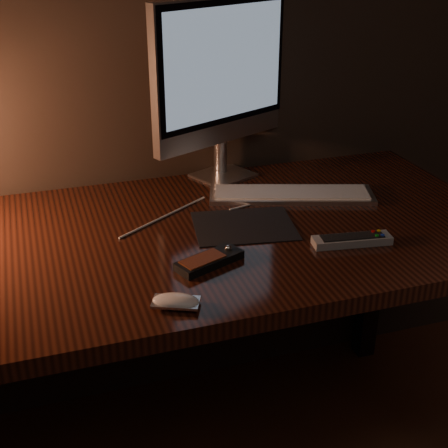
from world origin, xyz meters
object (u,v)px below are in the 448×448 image
object	(u,v)px
media_remote	(209,260)
tv_remote	(352,240)
keyboard	(291,194)
monitor	(224,75)
desk	(174,268)
mouse	(176,303)

from	to	relation	value
media_remote	tv_remote	distance (m)	0.34
keyboard	tv_remote	xyz separation A→B (m)	(0.02, -0.29, 0.00)
monitor	keyboard	xyz separation A→B (m)	(0.13, -0.20, -0.28)
keyboard	media_remote	size ratio (longest dim) A/B	2.69
desk	keyboard	size ratio (longest dim) A/B	3.67
monitor	tv_remote	xyz separation A→B (m)	(0.15, -0.49, -0.28)
keyboard	monitor	bearing A→B (deg)	141.07
desk	mouse	distance (m)	0.40
media_remote	mouse	bearing A→B (deg)	-150.35
desk	mouse	xyz separation A→B (m)	(-0.08, -0.37, 0.14)
mouse	media_remote	xyz separation A→B (m)	(0.11, 0.14, 0.00)
desk	monitor	world-z (taller)	monitor
monitor	mouse	world-z (taller)	monitor
tv_remote	desk	bearing A→B (deg)	154.78
tv_remote	media_remote	bearing A→B (deg)	-173.41
desk	keyboard	xyz separation A→B (m)	(0.34, 0.05, 0.14)
desk	monitor	distance (m)	0.54
mouse	tv_remote	xyz separation A→B (m)	(0.44, 0.13, 0.00)
monitor	media_remote	distance (m)	0.59
monitor	keyboard	size ratio (longest dim) A/B	1.13
monitor	keyboard	world-z (taller)	monitor
keyboard	mouse	size ratio (longest dim) A/B	4.83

